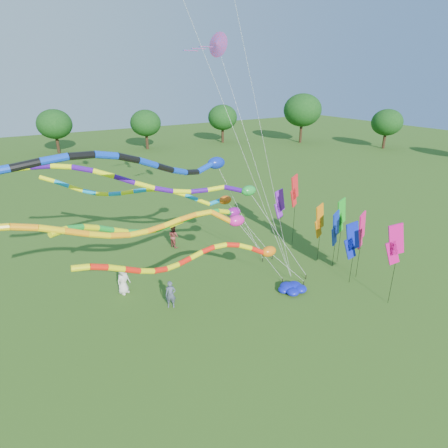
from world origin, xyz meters
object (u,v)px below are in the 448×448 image
tube_kite_orange (148,225)px  person_a (123,280)px  blue_nylon_heap (290,286)px  person_b (171,295)px  person_c (174,236)px  tube_kite_red (210,256)px

tube_kite_orange → person_a: bearing=96.5°
blue_nylon_heap → person_b: 7.29m
person_b → person_a: bearing=150.5°
person_a → person_b: (1.81, -2.83, -0.07)m
person_a → person_b: size_ratio=1.09×
person_a → person_c: bearing=14.5°
blue_nylon_heap → person_b: person_b is taller
tube_kite_orange → blue_nylon_heap: bearing=-5.7°
tube_kite_red → tube_kite_orange: bearing=167.1°
person_b → person_c: person_c is taller
tube_kite_red → person_a: tube_kite_red is taller
blue_nylon_heap → person_c: bearing=110.2°
tube_kite_red → person_b: tube_kite_red is taller
tube_kite_red → person_c: size_ratio=7.58×
tube_kite_orange → blue_nylon_heap: tube_kite_orange is taller
tube_kite_orange → person_b: bearing=41.9°
person_c → blue_nylon_heap: bearing=-174.7°
blue_nylon_heap → person_c: person_c is taller
tube_kite_red → blue_nylon_heap: bearing=-0.2°
person_a → person_b: 3.36m
tube_kite_red → person_a: bearing=126.0°
person_a → person_c: person_a is taller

